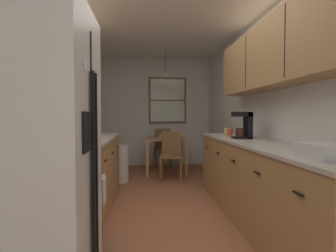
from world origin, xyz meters
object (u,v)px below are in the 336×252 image
(storage_canister, at_px, (76,135))
(table_serving_bowl, at_px, (164,136))
(mug_by_coffeemaker, at_px, (230,132))
(dish_rack, at_px, (326,151))
(refrigerator, at_px, (30,162))
(trash_bin, at_px, (121,164))
(mug_spare, at_px, (227,131))
(dining_table, at_px, (165,144))
(microwave_over_range, at_px, (43,62))
(stove_range, at_px, (59,200))
(coffee_maker, at_px, (244,125))
(dining_chair_near, at_px, (171,153))
(dining_chair_far, at_px, (163,146))

(storage_canister, distance_m, table_serving_bowl, 2.85)
(mug_by_coffeemaker, bearing_deg, dish_rack, -90.96)
(refrigerator, height_order, mug_by_coffeemaker, refrigerator)
(trash_bin, relative_size, mug_by_coffeemaker, 5.63)
(mug_spare, bearing_deg, dining_table, 120.57)
(microwave_over_range, relative_size, mug_spare, 5.82)
(stove_range, bearing_deg, storage_canister, 90.52)
(storage_canister, xyz_separation_m, coffee_maker, (1.99, 0.35, 0.09))
(coffee_maker, bearing_deg, refrigerator, -139.52)
(dining_table, distance_m, mug_by_coffeemaker, 1.91)
(refrigerator, distance_m, mug_by_coffeemaker, 2.91)
(stove_range, xyz_separation_m, microwave_over_range, (-0.11, 0.00, 1.16))
(coffee_maker, bearing_deg, dish_rack, -91.67)
(dining_table, distance_m, table_serving_bowl, 0.16)
(dining_table, height_order, dining_chair_near, dining_chair_near)
(coffee_maker, bearing_deg, mug_spare, 88.32)
(dining_chair_near, bearing_deg, refrigerator, -109.56)
(stove_range, height_order, dining_chair_near, stove_range)
(trash_bin, relative_size, dish_rack, 1.95)
(dining_chair_far, bearing_deg, mug_spare, -67.05)
(dining_table, xyz_separation_m, mug_by_coffeemaker, (0.82, -1.69, 0.34))
(refrigerator, distance_m, trash_bin, 3.25)
(refrigerator, height_order, dining_table, refrigerator)
(dining_table, relative_size, mug_spare, 7.62)
(dining_chair_near, height_order, mug_by_coffeemaker, mug_by_coffeemaker)
(table_serving_bowl, bearing_deg, mug_by_coffeemaker, -63.62)
(dining_table, distance_m, dining_chair_far, 0.61)
(storage_canister, bearing_deg, mug_spare, 29.63)
(coffee_maker, bearing_deg, mug_by_coffeemaker, 91.15)
(trash_bin, bearing_deg, dining_chair_near, 6.03)
(microwave_over_range, relative_size, mug_by_coffeemaker, 5.30)
(dining_table, xyz_separation_m, dish_rack, (0.78, -3.84, 0.34))
(trash_bin, bearing_deg, dish_rack, -62.42)
(table_serving_bowl, bearing_deg, stove_range, -109.15)
(microwave_over_range, bearing_deg, coffee_maker, 24.62)
(microwave_over_range, distance_m, mug_by_coffeemaker, 2.66)
(trash_bin, height_order, storage_canister, storage_canister)
(mug_by_coffeemaker, distance_m, table_serving_bowl, 1.93)
(refrigerator, distance_m, dining_table, 4.05)
(refrigerator, bearing_deg, table_serving_bowl, 74.73)
(dish_rack, xyz_separation_m, table_serving_bowl, (-0.82, 3.87, -0.19))
(dish_rack, bearing_deg, table_serving_bowl, 101.92)
(stove_range, distance_m, trash_bin, 2.52)
(dining_chair_far, relative_size, table_serving_bowl, 4.80)
(dining_chair_far, bearing_deg, dining_chair_near, -86.40)
(mug_spare, bearing_deg, refrigerator, -128.62)
(dining_chair_near, height_order, trash_bin, dining_chair_near)
(stove_range, bearing_deg, microwave_over_range, 179.97)
(dining_table, bearing_deg, microwave_over_range, -111.67)
(dining_chair_far, height_order, mug_by_coffeemaker, mug_by_coffeemaker)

